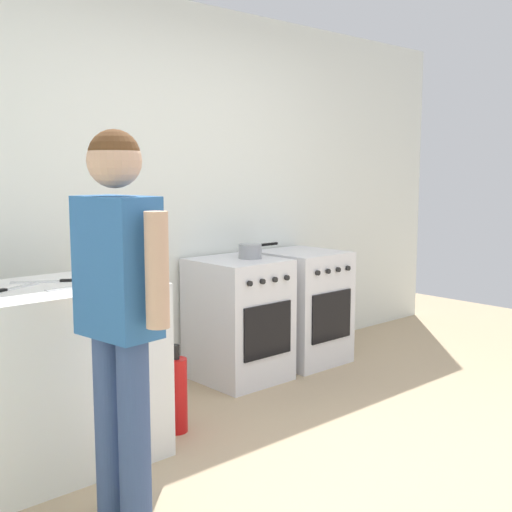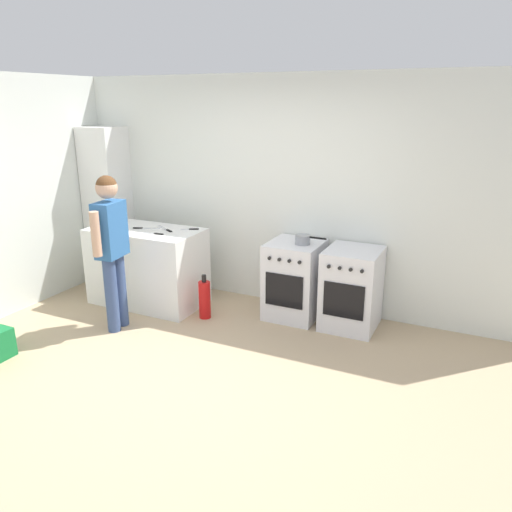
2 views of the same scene
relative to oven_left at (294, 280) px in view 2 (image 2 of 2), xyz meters
name	(u,v)px [view 2 (image 2 of 2)]	position (x,y,z in m)	size (l,w,h in m)	color
ground_plane	(192,375)	(-0.35, -1.58, -0.43)	(8.00, 8.00, 0.00)	tan
back_wall	(279,193)	(-0.35, 0.37, 0.87)	(6.00, 0.10, 2.60)	silver
side_wall_left	(4,198)	(-2.95, -1.18, 0.87)	(0.10, 3.10, 2.60)	silver
counter_unit	(148,266)	(-1.70, -0.38, 0.02)	(1.30, 0.70, 0.90)	white
oven_left	(294,280)	(0.00, 0.00, 0.00)	(0.56, 0.62, 0.85)	silver
oven_right	(352,289)	(0.64, 0.00, 0.00)	(0.55, 0.62, 0.85)	silver
pot	(303,240)	(0.09, -0.03, 0.47)	(0.34, 0.16, 0.10)	gray
knife_bread	(165,229)	(-1.49, -0.28, 0.48)	(0.32, 0.20, 0.01)	silver
knife_utility	(154,234)	(-1.48, -0.51, 0.48)	(0.25, 0.04, 0.01)	silver
knife_paring	(191,229)	(-1.21, -0.17, 0.48)	(0.20, 0.12, 0.01)	silver
knife_chef	(145,228)	(-1.71, -0.35, 0.48)	(0.30, 0.15, 0.01)	silver
person	(111,240)	(-1.57, -1.09, 0.54)	(0.24, 0.57, 1.62)	#384C7A
fire_extinguisher	(205,299)	(-0.87, -0.48, -0.21)	(0.13, 0.13, 0.50)	red
larder_cabinet	(108,206)	(-2.65, 0.10, 0.57)	(0.48, 0.44, 2.00)	white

